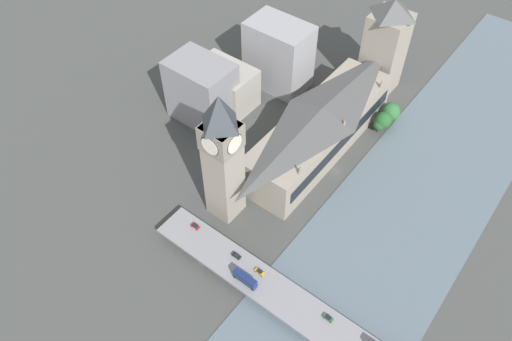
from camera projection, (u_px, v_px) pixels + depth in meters
ground_plane at (336, 172)px, 240.44m from camera, size 600.00×600.00×0.00m
river_water at (407, 210)px, 225.30m from camera, size 63.04×360.00×0.30m
parliament_hall at (320, 128)px, 240.93m from camera, size 26.40×93.94×26.74m
clock_tower at (222, 155)px, 199.04m from camera, size 13.86×13.86×66.34m
victoria_tower at (385, 46)px, 262.00m from camera, size 18.82×18.82×57.72m
road_bridge at (323, 326)px, 185.45m from camera, size 158.07×15.42×4.89m
double_decker_bus_mid at (245, 279)px, 194.42m from camera, size 10.67×2.63×4.65m
car_northbound_lead at (328, 318)px, 185.84m from camera, size 3.85×1.87×1.39m
car_northbound_mid at (260, 272)px, 198.52m from camera, size 4.20×1.82×1.41m
car_northbound_tail at (236, 256)px, 203.38m from camera, size 4.02×1.83×1.37m
car_southbound_lead at (195, 226)px, 212.91m from camera, size 3.86×1.94×1.40m
city_block_west at (225, 86)px, 265.11m from camera, size 32.05×21.21×22.50m
city_block_center at (278, 55)px, 270.40m from camera, size 33.64×22.04×37.53m
city_block_east at (202, 91)px, 253.41m from camera, size 32.14×22.61×34.07m
tree_embankment_near at (379, 124)px, 254.14m from camera, size 6.39×6.39×8.64m
tree_embankment_mid at (383, 120)px, 253.73m from camera, size 8.85×8.85×11.55m
tree_embankment_far at (391, 112)px, 258.85m from camera, size 9.82×9.82×11.37m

